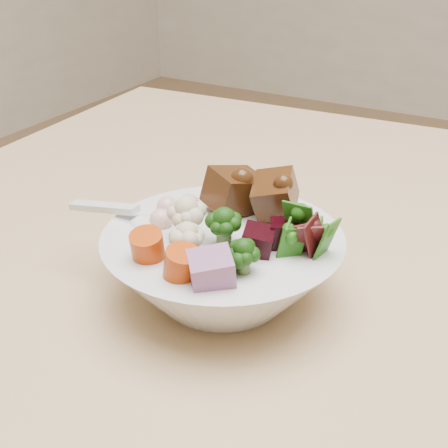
# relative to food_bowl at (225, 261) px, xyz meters

# --- Properties ---
(food_bowl) EXTENTS (0.21, 0.21, 0.11)m
(food_bowl) POSITION_rel_food_bowl_xyz_m (0.00, 0.00, 0.00)
(food_bowl) COLOR silver
(food_bowl) RESTS_ON dining_table
(soup_spoon) EXTENTS (0.11, 0.03, 0.02)m
(soup_spoon) POSITION_rel_food_bowl_xyz_m (-0.08, -0.01, 0.03)
(soup_spoon) COLOR silver
(soup_spoon) RESTS_ON food_bowl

